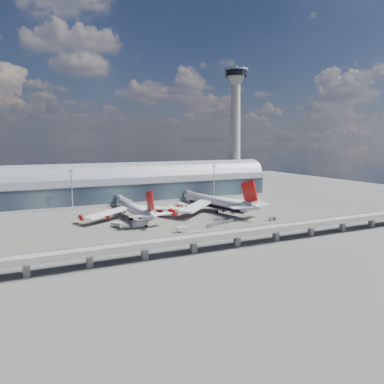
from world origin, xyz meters
name	(u,v)px	position (x,y,z in m)	size (l,w,h in m)	color
ground	(183,221)	(0.00, 0.00, 0.00)	(500.00, 500.00, 0.00)	#474744
taxi_lines	(168,214)	(0.00, 22.11, 0.01)	(200.00, 80.12, 0.01)	gold
terminal	(139,185)	(0.00, 77.99, 11.34)	(200.00, 30.00, 28.00)	#202736
control_tower	(235,130)	(85.00, 83.00, 51.64)	(19.00, 19.00, 103.00)	gray
guideway	(237,234)	(0.00, -55.00, 5.29)	(220.00, 8.50, 7.20)	gray
floodlight_mast_left	(72,189)	(-50.00, 55.00, 13.63)	(3.00, 0.70, 25.70)	gray
floodlight_mast_right	(214,182)	(50.00, 55.00, 13.63)	(3.00, 0.70, 25.70)	gray
airliner_left	(135,209)	(-22.04, 16.02, 5.56)	(60.71, 63.76, 19.44)	white
airliner_right	(218,202)	(29.84, 13.88, 5.88)	(67.87, 71.03, 22.69)	white
jet_bridge_left	(123,200)	(-18.62, 53.12, 5.18)	(4.40, 28.00, 7.25)	gray
jet_bridge_right	(195,195)	(32.95, 51.18, 5.18)	(4.40, 32.00, 7.25)	gray
service_truck_0	(117,225)	(-36.23, 0.59, 1.28)	(4.95, 6.10, 2.49)	silver
service_truck_1	(182,229)	(-10.96, -23.27, 1.34)	(4.89, 2.90, 2.66)	silver
service_truck_2	(140,224)	(-25.35, -4.22, 1.59)	(8.76, 4.84, 3.05)	silver
service_truck_3	(235,211)	(37.77, 6.65, 1.28)	(2.27, 5.25, 2.51)	silver
service_truck_4	(171,208)	(6.45, 31.69, 1.28)	(2.70, 4.63, 2.54)	silver
service_truck_5	(181,206)	(15.21, 36.49, 1.38)	(4.60, 5.90, 2.69)	silver
cargo_train_0	(229,221)	(20.57, -14.85, 0.77)	(8.33, 5.56, 1.47)	gray
cargo_train_1	(215,224)	(10.12, -18.19, 0.94)	(13.04, 7.15, 1.80)	gray
cargo_train_2	(274,219)	(45.55, -20.58, 1.00)	(5.89, 3.18, 1.91)	gray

